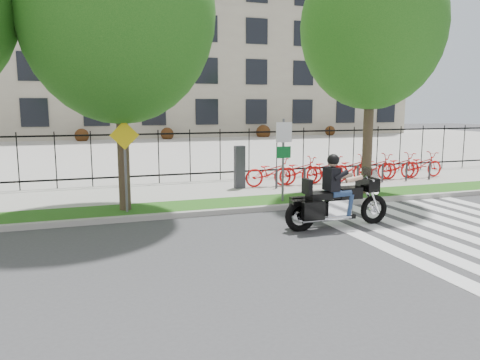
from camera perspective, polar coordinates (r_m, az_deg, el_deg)
name	(u,v)px	position (r m, az deg, el deg)	size (l,w,h in m)	color
ground	(292,257)	(9.63, 6.40, -9.33)	(120.00, 120.00, 0.00)	#3C3B3E
curb	(231,211)	(13.30, -1.14, -3.80)	(60.00, 0.20, 0.15)	#9E9B94
grass_verge	(222,205)	(14.09, -2.20, -3.08)	(60.00, 1.50, 0.15)	#235A16
sidewalk	(202,191)	(16.46, -4.69, -1.35)	(60.00, 3.50, 0.15)	#9D9B93
plaza	(140,149)	(33.62, -12.07, 3.71)	(80.00, 34.00, 0.10)	#9D9B93
crosswalk_stripes	(479,236)	(12.41, 27.13, -6.07)	(5.70, 8.00, 0.01)	silver
iron_fence	(190,156)	(17.99, -6.11, 2.97)	(30.00, 0.06, 2.00)	black
office_building	(114,40)	(53.77, -15.09, 16.10)	(60.00, 21.90, 20.15)	gray
lamp_post_right	(373,102)	(24.59, 15.89, 9.08)	(1.06, 0.70, 4.25)	black
street_tree_1	(118,11)	(13.48, -14.68, 19.28)	(5.17, 5.17, 8.32)	#33241C
street_tree_2	(372,27)	(16.14, 15.84, 17.56)	(4.56, 4.56, 8.00)	#33241C
bike_share_station	(349,168)	(18.40, 13.17, 1.41)	(8.96, 0.88, 1.50)	#2D2D33
sign_pole_regulatory	(283,149)	(14.13, 5.33, 3.76)	(0.50, 0.09, 2.50)	#59595B
sign_pole_warning	(125,154)	(12.95, -13.84, 3.07)	(0.78, 0.09, 2.49)	#59595B
motorcycle_rider	(338,198)	(11.93, 11.83, -2.19)	(2.90, 0.85, 2.24)	black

